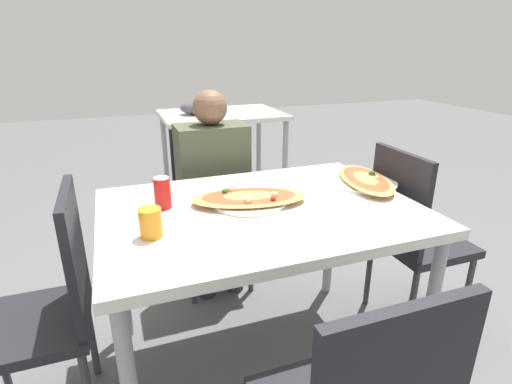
# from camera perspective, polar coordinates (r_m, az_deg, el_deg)

# --- Properties ---
(ground_plane) EXTENTS (14.00, 14.00, 0.00)m
(ground_plane) POSITION_cam_1_polar(r_m,az_deg,el_deg) (2.01, 0.61, -22.72)
(ground_plane) COLOR #59595B
(dining_table) EXTENTS (1.24, 0.88, 0.77)m
(dining_table) POSITION_cam_1_polar(r_m,az_deg,el_deg) (1.62, 0.71, -4.61)
(dining_table) COLOR silver
(dining_table) RESTS_ON ground_plane
(chair_far_seated) EXTENTS (0.40, 0.40, 0.92)m
(chair_far_seated) POSITION_cam_1_polar(r_m,az_deg,el_deg) (2.36, -6.66, -1.11)
(chair_far_seated) COLOR black
(chair_far_seated) RESTS_ON ground_plane
(chair_side_left) EXTENTS (0.40, 0.40, 0.92)m
(chair_side_left) POSITION_cam_1_polar(r_m,az_deg,el_deg) (1.65, -27.43, -13.92)
(chair_side_left) COLOR black
(chair_side_left) RESTS_ON ground_plane
(chair_side_right) EXTENTS (0.40, 0.40, 0.92)m
(chair_side_right) POSITION_cam_1_polar(r_m,az_deg,el_deg) (2.11, 21.40, -5.25)
(chair_side_right) COLOR black
(chair_side_right) RESTS_ON ground_plane
(person_seated) EXTENTS (0.37, 0.25, 1.15)m
(person_seated) POSITION_cam_1_polar(r_m,az_deg,el_deg) (2.20, -6.09, 1.76)
(person_seated) COLOR #2D2D38
(person_seated) RESTS_ON ground_plane
(pizza_main) EXTENTS (0.51, 0.32, 0.05)m
(pizza_main) POSITION_cam_1_polar(r_m,az_deg,el_deg) (1.62, -0.99, -0.92)
(pizza_main) COLOR white
(pizza_main) RESTS_ON dining_table
(soda_can) EXTENTS (0.07, 0.07, 0.12)m
(soda_can) POSITION_cam_1_polar(r_m,az_deg,el_deg) (1.60, -13.22, -0.12)
(soda_can) COLOR red
(soda_can) RESTS_ON dining_table
(drink_glass) EXTENTS (0.08, 0.08, 0.10)m
(drink_glass) POSITION_cam_1_polar(r_m,az_deg,el_deg) (1.38, -14.83, -4.27)
(drink_glass) COLOR orange
(drink_glass) RESTS_ON dining_table
(pizza_second) EXTENTS (0.31, 0.48, 0.05)m
(pizza_second) POSITION_cam_1_polar(r_m,az_deg,el_deg) (1.90, 15.36, 1.62)
(pizza_second) COLOR white
(pizza_second) RESTS_ON dining_table
(background_table) EXTENTS (1.10, 0.80, 0.89)m
(background_table) POSITION_cam_1_polar(r_m,az_deg,el_deg) (3.78, -5.51, 10.28)
(background_table) COLOR silver
(background_table) RESTS_ON ground_plane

